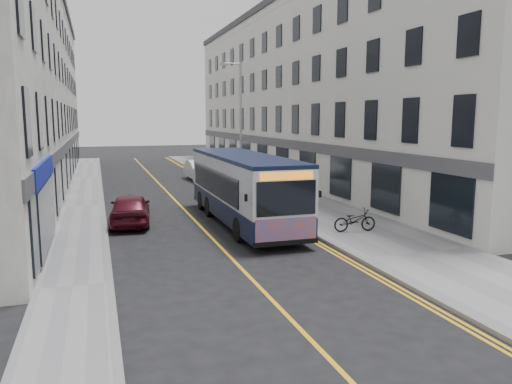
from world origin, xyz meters
TOP-DOWN VIEW (x-y plane):
  - ground at (0.00, 0.00)m, footprint 140.00×140.00m
  - pavement_east at (6.25, 12.00)m, footprint 4.50×64.00m
  - pavement_west at (-5.00, 12.00)m, footprint 2.00×64.00m
  - kerb_east at (4.00, 12.00)m, footprint 0.18×64.00m
  - kerb_west at (-4.00, 12.00)m, footprint 0.18×64.00m
  - road_centre_line at (0.00, 12.00)m, footprint 0.12×64.00m
  - road_dbl_yellow_inner at (3.55, 12.00)m, footprint 0.10×64.00m
  - road_dbl_yellow_outer at (3.75, 12.00)m, footprint 0.10×64.00m
  - terrace_east at (11.50, 21.00)m, footprint 6.00×46.00m
  - terrace_west at (-9.00, 21.00)m, footprint 6.00×46.00m
  - streetlamp at (4.17, 14.00)m, footprint 1.32×0.18m
  - city_bus at (1.96, 5.71)m, footprint 2.49×10.66m
  - bicycle at (5.70, 2.31)m, footprint 1.83×0.80m
  - pedestrian_near at (5.17, 11.19)m, footprint 0.65×0.43m
  - pedestrian_far at (7.06, 14.31)m, footprint 1.12×0.99m
  - car_white at (3.20, 21.63)m, footprint 1.79×4.65m
  - car_maroon at (-2.89, 7.00)m, footprint 2.11×4.37m

SIDE VIEW (x-z plane):
  - ground at x=0.00m, z-range 0.00..0.00m
  - road_centre_line at x=0.00m, z-range 0.00..0.01m
  - road_dbl_yellow_inner at x=3.55m, z-range 0.00..0.01m
  - road_dbl_yellow_outer at x=3.75m, z-range 0.00..0.01m
  - pavement_east at x=6.25m, z-range 0.00..0.12m
  - pavement_west at x=-5.00m, z-range 0.00..0.12m
  - kerb_east at x=4.00m, z-range 0.00..0.13m
  - kerb_west at x=-4.00m, z-range 0.00..0.13m
  - bicycle at x=5.70m, z-range 0.12..1.05m
  - car_maroon at x=-2.89m, z-range 0.00..1.44m
  - car_white at x=3.20m, z-range 0.00..1.51m
  - pedestrian_near at x=5.17m, z-range 0.12..1.91m
  - pedestrian_far at x=7.06m, z-range 0.12..2.07m
  - city_bus at x=1.96m, z-range 0.15..3.24m
  - streetlamp at x=4.17m, z-range 0.38..8.38m
  - terrace_east at x=11.50m, z-range 0.00..13.00m
  - terrace_west at x=-9.00m, z-range 0.00..13.00m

